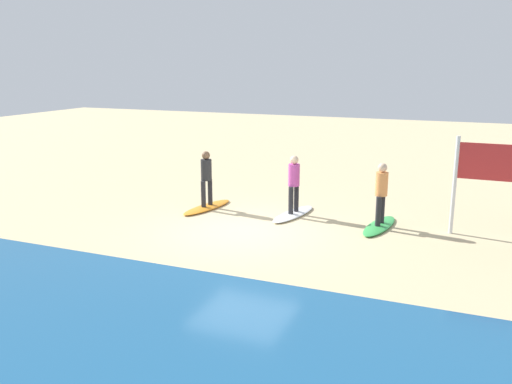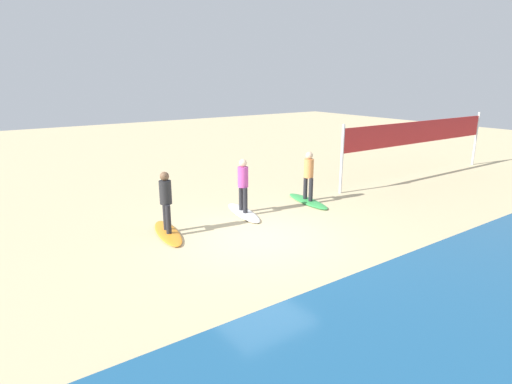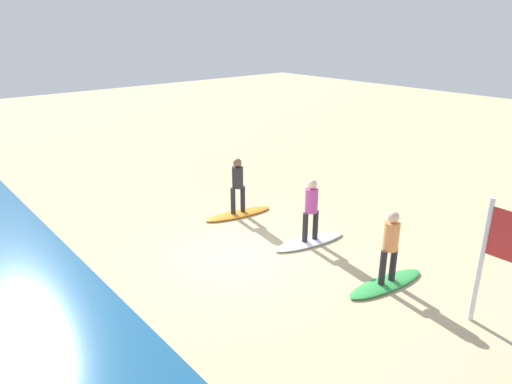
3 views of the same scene
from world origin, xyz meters
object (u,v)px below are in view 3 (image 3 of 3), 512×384
at_px(surfboard_orange, 238,214).
at_px(surfboard_white, 310,242).
at_px(surfboard_green, 386,283).
at_px(surfer_white, 311,206).
at_px(surfer_orange, 238,182).
at_px(surfer_green, 391,242).

bearing_deg(surfboard_orange, surfboard_white, 106.50).
bearing_deg(surfboard_green, surfboard_white, -87.64).
distance_m(surfer_white, surfer_orange, 2.64).
height_order(surfboard_white, surfboard_orange, same).
xyz_separation_m(surfer_green, surfboard_orange, (5.09, 0.05, -0.99)).
distance_m(surfboard_green, surfer_white, 2.67).
height_order(surfboard_green, surfboard_orange, same).
distance_m(surfer_white, surfboard_orange, 2.82).
xyz_separation_m(surfboard_green, surfboard_white, (2.47, -0.22, 0.00)).
distance_m(surfboard_white, surfer_orange, 2.82).
bearing_deg(surfer_orange, surfboard_orange, -90.00).
distance_m(surfboard_green, surfboard_orange, 5.09).
relative_size(surfboard_white, surfer_orange, 1.28).
height_order(surfer_green, surfer_white, same).
height_order(surfer_green, surfboard_white, surfer_green).
bearing_deg(surfer_orange, surfboard_white, -174.04).
relative_size(surfboard_green, surfboard_orange, 1.00).
xyz_separation_m(surfer_white, surfboard_orange, (2.62, 0.27, -0.99)).
bearing_deg(surfer_orange, surfboard_green, -179.41).
xyz_separation_m(surfboard_green, surfer_orange, (5.09, 0.05, 0.99)).
distance_m(surfer_green, surfer_white, 2.48).
bearing_deg(surfboard_green, surfer_white, -87.64).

